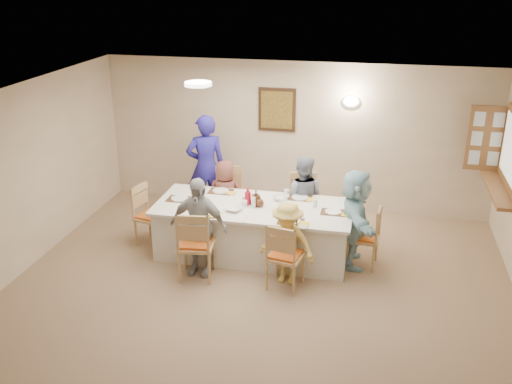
% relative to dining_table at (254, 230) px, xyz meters
% --- Properties ---
extents(ground, '(7.00, 7.00, 0.00)m').
position_rel_dining_table_xyz_m(ground, '(0.28, -1.60, -0.38)').
color(ground, '#93775C').
extents(room_walls, '(7.00, 7.00, 7.00)m').
position_rel_dining_table_xyz_m(room_walls, '(0.28, -1.60, 1.13)').
color(room_walls, '#C0A98B').
rests_on(room_walls, ground).
extents(wall_picture, '(0.62, 0.05, 0.72)m').
position_rel_dining_table_xyz_m(wall_picture, '(-0.02, 1.87, 1.32)').
color(wall_picture, '#332112').
rests_on(wall_picture, room_walls).
extents(wall_sconce, '(0.26, 0.09, 0.18)m').
position_rel_dining_table_xyz_m(wall_sconce, '(1.18, 1.84, 1.52)').
color(wall_sconce, white).
rests_on(wall_sconce, room_walls).
extents(ceiling_light, '(0.36, 0.36, 0.05)m').
position_rel_dining_table_xyz_m(ceiling_light, '(-0.72, -0.10, 2.09)').
color(ceiling_light, white).
rests_on(ceiling_light, room_walls).
extents(hatch_sill, '(0.30, 1.50, 0.05)m').
position_rel_dining_table_xyz_m(hatch_sill, '(3.37, 0.80, 0.59)').
color(hatch_sill, olive).
rests_on(hatch_sill, room_walls).
extents(shutter_door, '(0.55, 0.04, 1.00)m').
position_rel_dining_table_xyz_m(shutter_door, '(3.23, 1.56, 1.12)').
color(shutter_door, olive).
rests_on(shutter_door, room_walls).
extents(dining_table, '(2.78, 1.18, 0.76)m').
position_rel_dining_table_xyz_m(dining_table, '(0.00, 0.00, 0.00)').
color(dining_table, beige).
rests_on(dining_table, ground).
extents(chair_back_left, '(0.52, 0.52, 0.98)m').
position_rel_dining_table_xyz_m(chair_back_left, '(-0.60, 0.80, 0.11)').
color(chair_back_left, tan).
rests_on(chair_back_left, ground).
extents(chair_back_right, '(0.53, 0.53, 0.96)m').
position_rel_dining_table_xyz_m(chair_back_right, '(0.60, 0.80, 0.10)').
color(chair_back_right, tan).
rests_on(chair_back_right, ground).
extents(chair_front_left, '(0.54, 0.54, 1.00)m').
position_rel_dining_table_xyz_m(chair_front_left, '(-0.60, -0.80, 0.12)').
color(chair_front_left, tan).
rests_on(chair_front_left, ground).
extents(chair_front_right, '(0.52, 0.52, 0.93)m').
position_rel_dining_table_xyz_m(chair_front_right, '(0.60, -0.80, 0.09)').
color(chair_front_right, tan).
rests_on(chair_front_right, ground).
extents(chair_left_end, '(0.52, 0.52, 0.92)m').
position_rel_dining_table_xyz_m(chair_left_end, '(-1.55, 0.00, 0.08)').
color(chair_left_end, tan).
rests_on(chair_left_end, ground).
extents(chair_right_end, '(0.47, 0.47, 0.89)m').
position_rel_dining_table_xyz_m(chair_right_end, '(1.55, 0.00, 0.07)').
color(chair_right_end, tan).
rests_on(chair_right_end, ground).
extents(diner_back_left, '(0.63, 0.47, 1.16)m').
position_rel_dining_table_xyz_m(diner_back_left, '(-0.60, 0.68, 0.20)').
color(diner_back_left, brown).
rests_on(diner_back_left, ground).
extents(diner_back_right, '(0.69, 0.57, 1.32)m').
position_rel_dining_table_xyz_m(diner_back_right, '(0.60, 0.68, 0.28)').
color(diner_back_right, gray).
rests_on(diner_back_right, ground).
extents(diner_front_left, '(0.87, 0.50, 1.38)m').
position_rel_dining_table_xyz_m(diner_front_left, '(-0.60, -0.68, 0.31)').
color(diner_front_left, '#A6A6A6').
rests_on(diner_front_left, ground).
extents(diner_front_right, '(0.90, 0.71, 1.14)m').
position_rel_dining_table_xyz_m(diner_front_right, '(0.60, -0.68, 0.19)').
color(diner_front_right, '#E1BD56').
rests_on(diner_front_right, ground).
extents(diner_right_end, '(1.43, 0.81, 1.40)m').
position_rel_dining_table_xyz_m(diner_right_end, '(1.42, 0.00, 0.32)').
color(diner_right_end, '#A8D9E7').
rests_on(diner_right_end, ground).
extents(caregiver, '(0.95, 0.90, 1.74)m').
position_rel_dining_table_xyz_m(caregiver, '(-1.05, 1.15, 0.49)').
color(caregiver, navy).
rests_on(caregiver, ground).
extents(placemat_fl, '(0.37, 0.27, 0.01)m').
position_rel_dining_table_xyz_m(placemat_fl, '(-0.60, -0.42, 0.38)').
color(placemat_fl, '#472B19').
rests_on(placemat_fl, dining_table).
extents(plate_fl, '(0.24, 0.24, 0.01)m').
position_rel_dining_table_xyz_m(plate_fl, '(-0.60, -0.42, 0.39)').
color(plate_fl, white).
rests_on(plate_fl, dining_table).
extents(napkin_fl, '(0.14, 0.14, 0.01)m').
position_rel_dining_table_xyz_m(napkin_fl, '(-0.42, -0.47, 0.39)').
color(napkin_fl, gold).
rests_on(napkin_fl, dining_table).
extents(placemat_fr, '(0.35, 0.26, 0.01)m').
position_rel_dining_table_xyz_m(placemat_fr, '(0.60, -0.42, 0.38)').
color(placemat_fr, '#472B19').
rests_on(placemat_fr, dining_table).
extents(plate_fr, '(0.26, 0.26, 0.02)m').
position_rel_dining_table_xyz_m(plate_fr, '(0.60, -0.42, 0.39)').
color(plate_fr, white).
rests_on(plate_fr, dining_table).
extents(napkin_fr, '(0.14, 0.14, 0.01)m').
position_rel_dining_table_xyz_m(napkin_fr, '(0.78, -0.47, 0.39)').
color(napkin_fr, gold).
rests_on(napkin_fr, dining_table).
extents(placemat_bl, '(0.36, 0.27, 0.01)m').
position_rel_dining_table_xyz_m(placemat_bl, '(-0.60, 0.42, 0.38)').
color(placemat_bl, '#472B19').
rests_on(placemat_bl, dining_table).
extents(plate_bl, '(0.24, 0.24, 0.02)m').
position_rel_dining_table_xyz_m(plate_bl, '(-0.60, 0.42, 0.39)').
color(plate_bl, white).
rests_on(plate_bl, dining_table).
extents(napkin_bl, '(0.13, 0.13, 0.01)m').
position_rel_dining_table_xyz_m(napkin_bl, '(-0.42, 0.37, 0.39)').
color(napkin_bl, gold).
rests_on(napkin_bl, dining_table).
extents(placemat_br, '(0.34, 0.25, 0.01)m').
position_rel_dining_table_xyz_m(placemat_br, '(0.60, 0.42, 0.38)').
color(placemat_br, '#472B19').
rests_on(placemat_br, dining_table).
extents(plate_br, '(0.24, 0.24, 0.02)m').
position_rel_dining_table_xyz_m(plate_br, '(0.60, 0.42, 0.39)').
color(plate_br, white).
rests_on(plate_br, dining_table).
extents(napkin_br, '(0.15, 0.15, 0.01)m').
position_rel_dining_table_xyz_m(napkin_br, '(0.78, 0.37, 0.39)').
color(napkin_br, gold).
rests_on(napkin_br, dining_table).
extents(placemat_le, '(0.36, 0.27, 0.01)m').
position_rel_dining_table_xyz_m(placemat_le, '(-1.10, 0.00, 0.38)').
color(placemat_le, '#472B19').
rests_on(placemat_le, dining_table).
extents(plate_le, '(0.25, 0.25, 0.02)m').
position_rel_dining_table_xyz_m(plate_le, '(-1.10, 0.00, 0.39)').
color(plate_le, white).
rests_on(plate_le, dining_table).
extents(napkin_le, '(0.13, 0.13, 0.01)m').
position_rel_dining_table_xyz_m(napkin_le, '(-0.92, -0.05, 0.39)').
color(napkin_le, gold).
rests_on(napkin_le, dining_table).
extents(placemat_re, '(0.33, 0.25, 0.01)m').
position_rel_dining_table_xyz_m(placemat_re, '(1.12, 0.00, 0.38)').
color(placemat_re, '#472B19').
rests_on(placemat_re, dining_table).
extents(plate_re, '(0.22, 0.22, 0.01)m').
position_rel_dining_table_xyz_m(plate_re, '(1.12, 0.00, 0.39)').
color(plate_re, white).
rests_on(plate_re, dining_table).
extents(napkin_re, '(0.13, 0.13, 0.01)m').
position_rel_dining_table_xyz_m(napkin_re, '(1.30, -0.05, 0.39)').
color(napkin_re, gold).
rests_on(napkin_re, dining_table).
extents(teacup_a, '(0.17, 0.17, 0.09)m').
position_rel_dining_table_xyz_m(teacup_a, '(-0.77, -0.29, 0.42)').
color(teacup_a, white).
rests_on(teacup_a, dining_table).
extents(teacup_b, '(0.15, 0.15, 0.08)m').
position_rel_dining_table_xyz_m(teacup_b, '(0.39, 0.51, 0.42)').
color(teacup_b, white).
rests_on(teacup_b, dining_table).
extents(bowl_a, '(0.32, 0.32, 0.05)m').
position_rel_dining_table_xyz_m(bowl_a, '(-0.22, -0.24, 0.41)').
color(bowl_a, white).
rests_on(bowl_a, dining_table).
extents(bowl_b, '(0.26, 0.26, 0.06)m').
position_rel_dining_table_xyz_m(bowl_b, '(0.32, 0.28, 0.41)').
color(bowl_b, white).
rests_on(bowl_b, dining_table).
extents(condiment_ketchup, '(0.13, 0.13, 0.26)m').
position_rel_dining_table_xyz_m(condiment_ketchup, '(-0.09, 0.04, 0.51)').
color(condiment_ketchup, '#B00F25').
rests_on(condiment_ketchup, dining_table).
extents(condiment_brown, '(0.17, 0.18, 0.22)m').
position_rel_dining_table_xyz_m(condiment_brown, '(0.03, 0.03, 0.49)').
color(condiment_brown, '#472513').
rests_on(condiment_brown, dining_table).
extents(condiment_malt, '(0.17, 0.17, 0.16)m').
position_rel_dining_table_xyz_m(condiment_malt, '(0.09, -0.01, 0.46)').
color(condiment_malt, '#472513').
rests_on(condiment_malt, dining_table).
extents(drinking_glass, '(0.06, 0.06, 0.09)m').
position_rel_dining_table_xyz_m(drinking_glass, '(-0.15, 0.05, 0.44)').
color(drinking_glass, silver).
rests_on(drinking_glass, dining_table).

